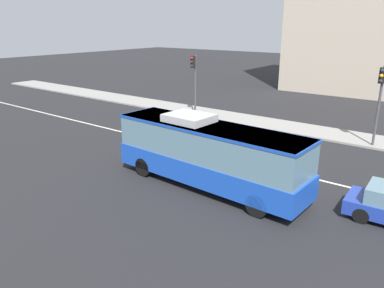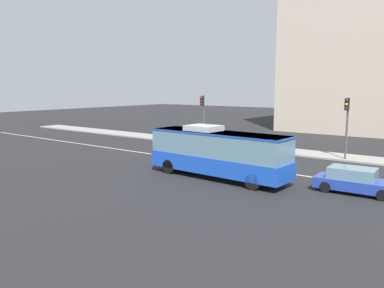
% 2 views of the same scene
% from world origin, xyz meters
% --- Properties ---
extents(ground_plane, '(160.00, 160.00, 0.00)m').
position_xyz_m(ground_plane, '(0.00, 0.00, 0.00)').
color(ground_plane, black).
extents(sidewalk_kerb, '(80.00, 3.26, 0.14)m').
position_xyz_m(sidewalk_kerb, '(0.00, 8.53, 0.07)').
color(sidewalk_kerb, gray).
rests_on(sidewalk_kerb, ground_plane).
extents(lane_centre_line, '(76.00, 0.16, 0.01)m').
position_xyz_m(lane_centre_line, '(0.00, 0.00, 0.01)').
color(lane_centre_line, silver).
rests_on(lane_centre_line, ground_plane).
extents(transit_bus, '(10.10, 2.96, 3.46)m').
position_xyz_m(transit_bus, '(-0.47, -4.07, 1.81)').
color(transit_bus, '#1947B7').
rests_on(transit_bus, ground_plane).
extents(sedan_black, '(4.56, 1.96, 1.46)m').
position_xyz_m(sedan_black, '(-6.75, 1.97, 0.72)').
color(sedan_black, black).
rests_on(sedan_black, ground_plane).
extents(sedan_blue, '(4.57, 1.99, 1.46)m').
position_xyz_m(sedan_blue, '(7.84, -2.39, 0.72)').
color(sedan_blue, '#1E3899').
rests_on(sedan_blue, ground_plane).
extents(traffic_light_near_corner, '(0.34, 0.62, 5.20)m').
position_xyz_m(traffic_light_near_corner, '(4.57, 7.29, 3.56)').
color(traffic_light_near_corner, '#47474C').
rests_on(traffic_light_near_corner, ground_plane).
extents(traffic_light_mid_block, '(0.34, 0.62, 5.20)m').
position_xyz_m(traffic_light_mid_block, '(-9.76, 7.19, 3.56)').
color(traffic_light_mid_block, '#47474C').
rests_on(traffic_light_mid_block, ground_plane).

